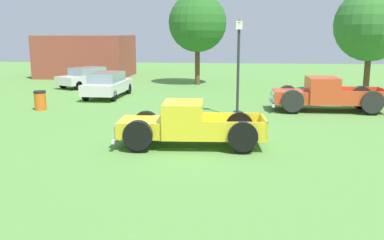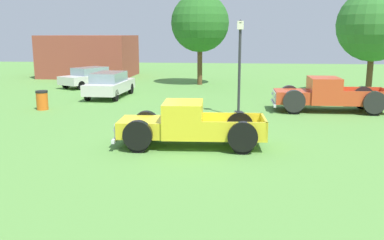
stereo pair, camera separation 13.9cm
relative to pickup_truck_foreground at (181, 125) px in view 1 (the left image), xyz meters
The scene contains 10 objects.
ground_plane 0.98m from the pickup_truck_foreground, 71.13° to the left, with size 80.00×80.00×0.00m, color #5B9342.
pickup_truck_foreground is the anchor object (origin of this frame).
pickup_truck_behind_left 9.28m from the pickup_truck_foreground, 50.29° to the left, with size 5.40×2.12×1.65m.
sedan_distant_a 11.98m from the pickup_truck_foreground, 118.09° to the left, with size 1.97×4.52×1.49m.
sedan_distant_b 17.44m from the pickup_truck_foreground, 119.32° to the left, with size 3.44×4.44×1.38m.
lamp_post_near 5.85m from the pickup_truck_foreground, 70.12° to the left, with size 0.36×0.36×4.31m.
trash_can 9.88m from the pickup_truck_foreground, 141.62° to the left, with size 0.59×0.59×0.95m.
oak_tree_east 16.59m from the pickup_truck_foreground, 52.74° to the left, with size 4.31×4.31×6.37m.
oak_tree_west 17.82m from the pickup_truck_foreground, 92.92° to the left, with size 4.18×4.18×6.56m.
brick_pavilion 25.18m from the pickup_truck_foreground, 116.07° to the left, with size 7.44×5.95×3.55m.
Camera 1 is at (1.42, -14.16, 3.70)m, focal length 39.32 mm.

